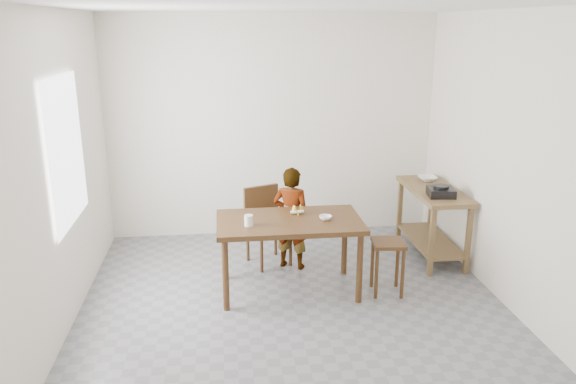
{
  "coord_description": "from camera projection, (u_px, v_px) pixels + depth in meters",
  "views": [
    {
      "loc": [
        -0.62,
        -4.78,
        2.56
      ],
      "look_at": [
        0.0,
        0.4,
        1.0
      ],
      "focal_mm": 35.0,
      "sensor_mm": 36.0,
      "label": 1
    }
  ],
  "objects": [
    {
      "name": "floor",
      "position": [
        293.0,
        306.0,
        5.36
      ],
      "size": [
        4.0,
        4.0,
        0.04
      ],
      "primitive_type": "cube",
      "color": "slate",
      "rests_on": "ground"
    },
    {
      "name": "ceiling",
      "position": [
        294.0,
        4.0,
        4.57
      ],
      "size": [
        4.0,
        4.0,
        0.04
      ],
      "primitive_type": "cube",
      "color": "white",
      "rests_on": "wall_back"
    },
    {
      "name": "wall_back",
      "position": [
        272.0,
        127.0,
        6.89
      ],
      "size": [
        4.0,
        0.04,
        2.7
      ],
      "primitive_type": "cube",
      "color": "white",
      "rests_on": "ground"
    },
    {
      "name": "wall_front",
      "position": [
        341.0,
        257.0,
        3.04
      ],
      "size": [
        4.0,
        0.04,
        2.7
      ],
      "primitive_type": "cube",
      "color": "white",
      "rests_on": "ground"
    },
    {
      "name": "wall_left",
      "position": [
        56.0,
        174.0,
        4.73
      ],
      "size": [
        0.04,
        4.0,
        2.7
      ],
      "primitive_type": "cube",
      "color": "white",
      "rests_on": "ground"
    },
    {
      "name": "wall_right",
      "position": [
        509.0,
        161.0,
        5.2
      ],
      "size": [
        0.04,
        4.0,
        2.7
      ],
      "primitive_type": "cube",
      "color": "white",
      "rests_on": "ground"
    },
    {
      "name": "window_pane",
      "position": [
        67.0,
        151.0,
        4.89
      ],
      "size": [
        0.02,
        1.1,
        1.3
      ],
      "primitive_type": "cube",
      "color": "white",
      "rests_on": "wall_left"
    },
    {
      "name": "dining_table",
      "position": [
        289.0,
        256.0,
        5.53
      ],
      "size": [
        1.4,
        0.8,
        0.75
      ],
      "primitive_type": null,
      "color": "#422813",
      "rests_on": "floor"
    },
    {
      "name": "prep_counter",
      "position": [
        431.0,
        222.0,
        6.39
      ],
      "size": [
        0.5,
        1.2,
        0.8
      ],
      "primitive_type": null,
      "color": "brown",
      "rests_on": "floor"
    },
    {
      "name": "child",
      "position": [
        291.0,
        218.0,
        6.03
      ],
      "size": [
        0.49,
        0.42,
        1.13
      ],
      "primitive_type": "imported",
      "rotation": [
        0.0,
        0.0,
        2.72
      ],
      "color": "white",
      "rests_on": "floor"
    },
    {
      "name": "dining_chair",
      "position": [
        269.0,
        227.0,
        6.16
      ],
      "size": [
        0.53,
        0.53,
        0.85
      ],
      "primitive_type": null,
      "rotation": [
        0.0,
        0.0,
        0.38
      ],
      "color": "#422813",
      "rests_on": "floor"
    },
    {
      "name": "stool",
      "position": [
        387.0,
        267.0,
        5.52
      ],
      "size": [
        0.34,
        0.34,
        0.54
      ],
      "primitive_type": null,
      "rotation": [
        0.0,
        0.0,
        -0.1
      ],
      "color": "#422813",
      "rests_on": "floor"
    },
    {
      "name": "glass_tumbler",
      "position": [
        249.0,
        220.0,
        5.25
      ],
      "size": [
        0.1,
        0.1,
        0.1
      ],
      "primitive_type": "cylinder",
      "rotation": [
        0.0,
        0.0,
        0.27
      ],
      "color": "white",
      "rests_on": "dining_table"
    },
    {
      "name": "small_bowl",
      "position": [
        325.0,
        218.0,
        5.42
      ],
      "size": [
        0.16,
        0.16,
        0.04
      ],
      "primitive_type": "imported",
      "rotation": [
        0.0,
        0.0,
        0.37
      ],
      "color": "white",
      "rests_on": "dining_table"
    },
    {
      "name": "banana",
      "position": [
        297.0,
        211.0,
        5.58
      ],
      "size": [
        0.16,
        0.12,
        0.05
      ],
      "primitive_type": null,
      "rotation": [
        0.0,
        0.0,
        -0.11
      ],
      "color": "gold",
      "rests_on": "dining_table"
    },
    {
      "name": "serving_bowl",
      "position": [
        427.0,
        179.0,
        6.58
      ],
      "size": [
        0.22,
        0.22,
        0.05
      ],
      "primitive_type": "imported",
      "rotation": [
        0.0,
        0.0,
        -0.0
      ],
      "color": "white",
      "rests_on": "prep_counter"
    },
    {
      "name": "gas_burner",
      "position": [
        441.0,
        192.0,
        5.99
      ],
      "size": [
        0.31,
        0.31,
        0.09
      ],
      "primitive_type": "cube",
      "rotation": [
        0.0,
        0.0,
        -0.15
      ],
      "color": "black",
      "rests_on": "prep_counter"
    }
  ]
}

